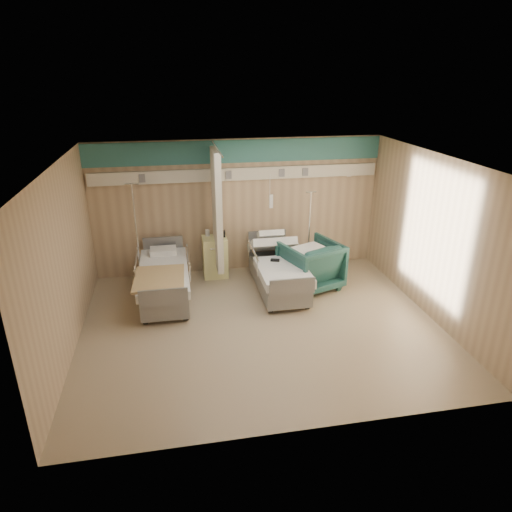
% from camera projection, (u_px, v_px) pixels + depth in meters
% --- Properties ---
extents(ground, '(6.00, 5.00, 0.00)m').
position_uv_depth(ground, '(261.00, 325.00, 7.81)').
color(ground, tan).
rests_on(ground, ground).
extents(room_walls, '(6.04, 5.04, 2.82)m').
position_uv_depth(room_walls, '(256.00, 217.00, 7.33)').
color(room_walls, tan).
rests_on(room_walls, ground).
extents(bed_right, '(1.00, 2.16, 0.63)m').
position_uv_depth(bed_right, '(278.00, 275.00, 8.97)').
color(bed_right, white).
rests_on(bed_right, ground).
extents(bed_left, '(1.00, 2.16, 0.63)m').
position_uv_depth(bed_left, '(165.00, 284.00, 8.60)').
color(bed_left, white).
rests_on(bed_left, ground).
extents(bedside_cabinet, '(0.50, 0.48, 0.85)m').
position_uv_depth(bedside_cabinet, '(215.00, 257.00, 9.56)').
color(bedside_cabinet, '#F3F098').
rests_on(bedside_cabinet, ground).
extents(visitor_armchair, '(1.32, 1.34, 0.97)m').
position_uv_depth(visitor_armchair, '(310.00, 265.00, 9.01)').
color(visitor_armchair, '#1E4B46').
rests_on(visitor_armchair, ground).
extents(waffle_blanket, '(0.77, 0.74, 0.07)m').
position_uv_depth(waffle_blanket, '(311.00, 241.00, 8.77)').
color(waffle_blanket, silver).
rests_on(waffle_blanket, visitor_armchair).
extents(iv_stand_right, '(0.32, 0.32, 1.78)m').
position_uv_depth(iv_stand_right, '(308.00, 256.00, 9.74)').
color(iv_stand_right, silver).
rests_on(iv_stand_right, ground).
extents(iv_stand_left, '(0.37, 0.37, 2.09)m').
position_uv_depth(iv_stand_left, '(140.00, 265.00, 9.15)').
color(iv_stand_left, silver).
rests_on(iv_stand_left, ground).
extents(call_remote, '(0.19, 0.13, 0.04)m').
position_uv_depth(call_remote, '(275.00, 260.00, 8.81)').
color(call_remote, black).
rests_on(call_remote, bed_right).
extents(tan_blanket, '(0.91, 1.13, 0.04)m').
position_uv_depth(tan_blanket, '(159.00, 278.00, 8.04)').
color(tan_blanket, tan).
rests_on(tan_blanket, bed_left).
extents(toiletry_bag, '(0.23, 0.15, 0.12)m').
position_uv_depth(toiletry_bag, '(220.00, 234.00, 9.44)').
color(toiletry_bag, black).
rests_on(toiletry_bag, bedside_cabinet).
extents(white_cup, '(0.09, 0.09, 0.13)m').
position_uv_depth(white_cup, '(207.00, 233.00, 9.48)').
color(white_cup, white).
rests_on(white_cup, bedside_cabinet).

